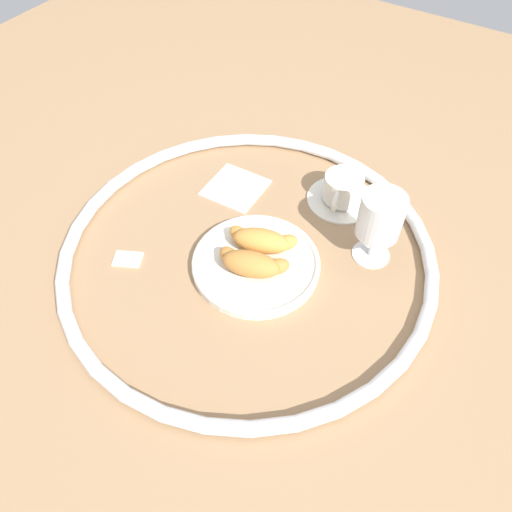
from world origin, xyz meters
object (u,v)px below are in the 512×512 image
object	(u,v)px
juice_glass_left	(380,220)
sugar_packet	(127,258)
croissant_small	(261,240)
coffee_cup_near	(342,191)
pastry_plate	(256,263)
folded_napkin	(235,187)
croissant_large	(251,263)

from	to	relation	value
juice_glass_left	sugar_packet	size ratio (longest dim) A/B	2.80
croissant_small	sugar_packet	distance (m)	0.24
juice_glass_left	croissant_small	bearing A→B (deg)	-147.87
sugar_packet	coffee_cup_near	bearing A→B (deg)	26.40
pastry_plate	folded_napkin	bearing A→B (deg)	133.94
pastry_plate	juice_glass_left	world-z (taller)	juice_glass_left
sugar_packet	folded_napkin	bearing A→B (deg)	50.67
croissant_small	folded_napkin	size ratio (longest dim) A/B	1.18
folded_napkin	sugar_packet	bearing A→B (deg)	-102.44
pastry_plate	folded_napkin	world-z (taller)	pastry_plate
coffee_cup_near	juice_glass_left	size ratio (longest dim) A/B	0.97
croissant_large	sugar_packet	world-z (taller)	croissant_large
croissant_small	folded_napkin	world-z (taller)	croissant_small
croissant_large	sugar_packet	distance (m)	0.23
pastry_plate	coffee_cup_near	size ratio (longest dim) A/B	1.67
pastry_plate	sugar_packet	xyz separation A→B (m)	(-0.20, -0.11, -0.01)
juice_glass_left	folded_napkin	distance (m)	0.32
croissant_large	coffee_cup_near	xyz separation A→B (m)	(0.05, 0.26, -0.01)
croissant_small	pastry_plate	bearing A→B (deg)	-75.28
croissant_small	coffee_cup_near	xyz separation A→B (m)	(0.06, 0.20, -0.01)
juice_glass_left	sugar_packet	world-z (taller)	juice_glass_left
croissant_large	sugar_packet	size ratio (longest dim) A/B	2.63
juice_glass_left	folded_napkin	size ratio (longest dim) A/B	1.27
croissant_small	coffee_cup_near	bearing A→B (deg)	73.53
coffee_cup_near	folded_napkin	bearing A→B (deg)	-157.64
croissant_small	folded_napkin	distance (m)	0.19
croissant_small	croissant_large	bearing A→B (deg)	-75.65
coffee_cup_near	juice_glass_left	world-z (taller)	juice_glass_left
coffee_cup_near	sugar_packet	world-z (taller)	coffee_cup_near
pastry_plate	coffee_cup_near	xyz separation A→B (m)	(0.05, 0.23, 0.02)
juice_glass_left	folded_napkin	world-z (taller)	juice_glass_left
sugar_packet	folded_napkin	distance (m)	0.27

